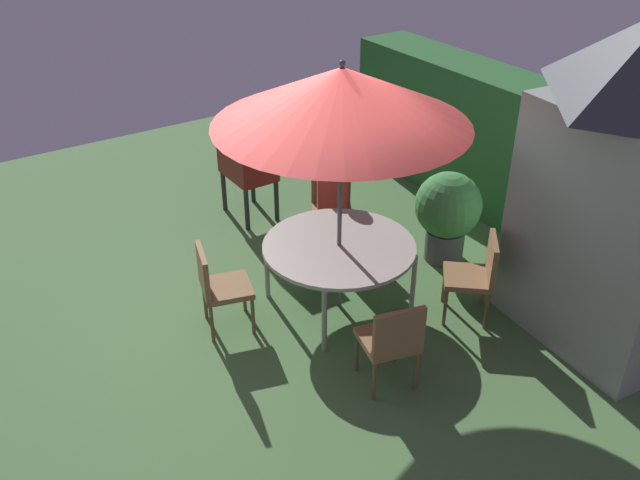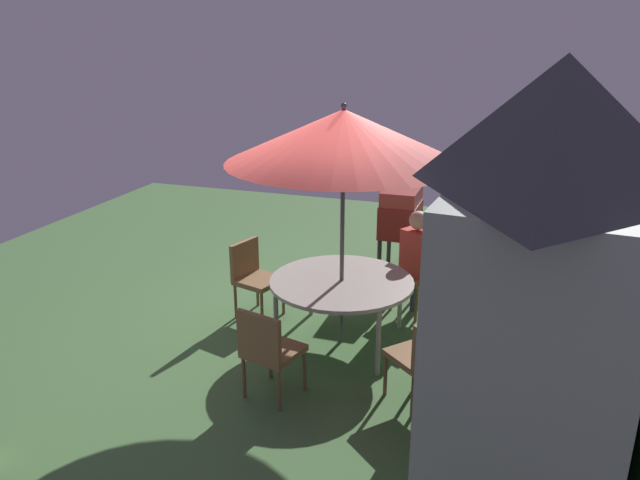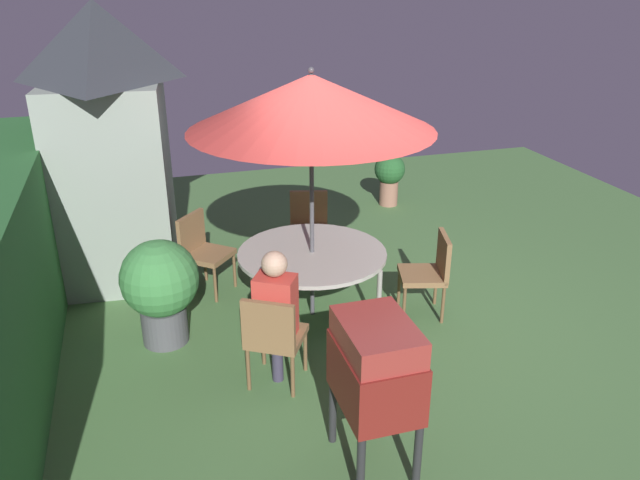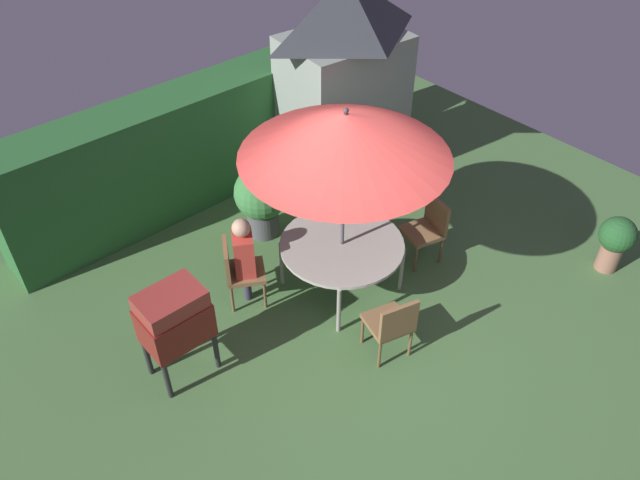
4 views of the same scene
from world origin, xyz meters
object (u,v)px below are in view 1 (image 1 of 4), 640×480
Objects in this scene: chair_toward_hedge at (392,339)px; chair_near_shed at (331,203)px; bbq_grill at (247,154)px; patio_table at (339,249)px; patio_umbrella at (342,96)px; potted_plant_by_shed at (448,211)px; chair_toward_house at (477,272)px; chair_far_side at (218,283)px; person_in_red at (332,186)px; garden_shed at (629,185)px.

chair_near_shed is at bearing 157.30° from chair_toward_hedge.
chair_toward_hedge is (3.47, -0.50, -0.33)m from bbq_grill.
chair_near_shed is 2.54m from chair_toward_hedge.
patio_table is 1.27× the size of bbq_grill.
potted_plant_by_shed is (-0.08, 1.53, -1.63)m from patio_umbrella.
chair_toward_house reaches higher than patio_table.
patio_table is 1.24m from chair_far_side.
chair_far_side is at bearing -151.38° from chair_toward_hedge.
chair_far_side is at bearing -95.40° from potted_plant_by_shed.
chair_near_shed is at bearing -169.52° from chair_toward_house.
chair_far_side is at bearing -69.07° from person_in_red.
garden_shed is 1.59m from chair_toward_house.
patio_umbrella is 2.86× the size of chair_far_side.
garden_shed is 2.70m from patio_table.
person_in_red is at bearing -167.87° from chair_toward_house.
chair_near_shed is at bearing 148.94° from person_in_red.
chair_near_shed is 2.00m from chair_far_side.
patio_umbrella is 2.86× the size of chair_toward_house.
chair_far_side is at bearing -35.81° from bbq_grill.
garden_shed is 3.45× the size of chair_far_side.
chair_far_side is 1.00× the size of chair_toward_house.
chair_near_shed is 1.34m from potted_plant_by_shed.
chair_far_side and chair_toward_house have the same top height.
patio_table is 1.20m from person_in_red.
garden_shed is 2.46× the size of person_in_red.
garden_shed is 3.45× the size of chair_toward_hedge.
person_in_red is at bearing 157.59° from chair_toward_hedge.
chair_far_side is (-0.34, -1.18, -0.16)m from patio_table.
chair_toward_hedge is at bearing -54.38° from potted_plant_by_shed.
chair_toward_hedge is at bearing -75.45° from chair_toward_house.
garden_shed reaches higher than patio_umbrella.
chair_near_shed and chair_toward_house have the same top height.
chair_toward_hedge is at bearing -22.70° from chair_near_shed.
chair_far_side is (-0.34, -1.18, -1.73)m from patio_umbrella.
chair_toward_house is 0.85× the size of potted_plant_by_shed.
patio_umbrella reaches higher than chair_near_shed.
potted_plant_by_shed reaches higher than chair_toward_hedge.
chair_toward_house is at bearing 104.55° from chair_toward_hedge.
bbq_grill is 1.33× the size of chair_near_shed.
chair_far_side is 1.80m from chair_toward_hedge.
patio_table is at bearing -132.66° from garden_shed.
garden_shed is 4.36m from bbq_grill.
person_in_red reaches higher than patio_table.
patio_umbrella is 2.14× the size of bbq_grill.
chair_near_shed is 1.00× the size of chair_toward_hedge.
patio_table is 1.44× the size of potted_plant_by_shed.
potted_plant_by_shed is at bearing -169.27° from garden_shed.
bbq_grill is at bearing 144.19° from chair_far_side.
chair_toward_hedge and chair_toward_house have the same top height.
garden_shed reaches higher than patio_table.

